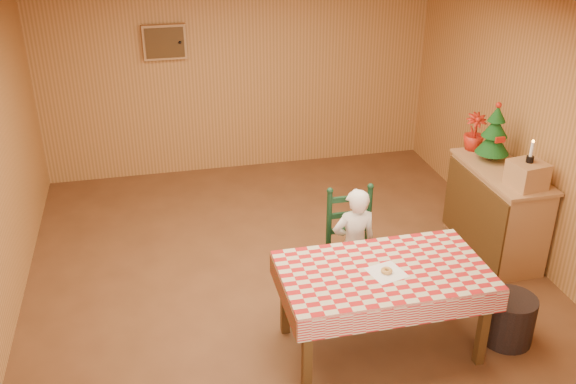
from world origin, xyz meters
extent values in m
plane|color=brown|center=(0.00, 0.00, 0.00)|extent=(6.00, 6.00, 0.00)
cube|color=#B87E42|center=(0.00, 3.00, 1.30)|extent=(5.00, 0.10, 2.60)
cube|color=#B87E42|center=(2.50, 0.00, 1.30)|extent=(0.10, 6.00, 2.60)
cube|color=#B17A41|center=(0.00, 0.00, 2.60)|extent=(5.00, 6.00, 0.10)
cube|color=tan|center=(-0.90, 2.94, 1.75)|extent=(0.52, 0.08, 0.42)
cube|color=#4C3014|center=(-0.90, 2.90, 1.75)|extent=(0.46, 0.02, 0.36)
sphere|color=black|center=(-0.72, 2.88, 1.75)|extent=(0.04, 0.04, 0.04)
cube|color=#4C3014|center=(0.51, -0.96, 0.72)|extent=(1.60, 0.90, 0.06)
cube|color=#4C3014|center=(-0.21, -1.33, 0.34)|extent=(0.07, 0.07, 0.69)
cube|color=#4C3014|center=(1.23, -1.33, 0.34)|extent=(0.07, 0.07, 0.69)
cube|color=#4C3014|center=(-0.21, -0.59, 0.34)|extent=(0.07, 0.07, 0.69)
cube|color=#4C3014|center=(1.23, -0.59, 0.34)|extent=(0.07, 0.07, 0.69)
cube|color=#B01717|center=(0.51, -0.96, 0.76)|extent=(1.64, 0.94, 0.02)
cube|color=#B01717|center=(0.51, -1.43, 0.66)|extent=(1.64, 0.02, 0.18)
cube|color=#B01717|center=(0.51, -0.49, 0.66)|extent=(1.64, 0.02, 0.18)
cube|color=#2B5828|center=(-0.31, -0.96, 0.66)|extent=(0.02, 0.94, 0.18)
cube|color=#2B5828|center=(1.33, -0.96, 0.66)|extent=(0.02, 0.94, 0.18)
cube|color=black|center=(0.51, -0.23, 0.43)|extent=(0.44, 0.40, 0.04)
cylinder|color=black|center=(0.32, -0.40, 0.21)|extent=(0.04, 0.04, 0.41)
cylinder|color=black|center=(0.70, -0.40, 0.21)|extent=(0.04, 0.04, 0.41)
cylinder|color=black|center=(0.32, -0.06, 0.21)|extent=(0.04, 0.04, 0.41)
cylinder|color=black|center=(0.70, -0.06, 0.21)|extent=(0.04, 0.04, 0.41)
cylinder|color=black|center=(0.32, -0.06, 0.75)|extent=(0.05, 0.05, 0.60)
sphere|color=black|center=(0.32, -0.06, 1.05)|extent=(0.06, 0.06, 0.06)
cylinder|color=black|center=(0.70, -0.06, 0.75)|extent=(0.05, 0.05, 0.60)
sphere|color=black|center=(0.70, -0.06, 1.05)|extent=(0.06, 0.06, 0.06)
cube|color=black|center=(0.51, -0.06, 0.63)|extent=(0.38, 0.03, 0.05)
cube|color=black|center=(0.51, -0.06, 0.79)|extent=(0.38, 0.03, 0.05)
cube|color=black|center=(0.51, -0.06, 0.95)|extent=(0.38, 0.03, 0.05)
imported|color=white|center=(0.51, -0.23, 0.56)|extent=(0.41, 0.27, 1.12)
cube|color=white|center=(0.51, -1.01, 0.77)|extent=(0.31, 0.31, 0.00)
torus|color=#C69147|center=(0.51, -1.01, 0.79)|extent=(0.11, 0.11, 0.03)
cube|color=tan|center=(2.21, 0.25, 0.45)|extent=(0.50, 1.20, 0.90)
cube|color=tan|center=(2.21, 0.25, 0.92)|extent=(0.54, 1.24, 0.03)
cube|color=#4C3014|center=(1.95, 0.25, 0.45)|extent=(0.02, 1.20, 0.80)
cube|color=tan|center=(2.21, -0.15, 1.06)|extent=(0.34, 0.34, 0.25)
cylinder|color=#4C3014|center=(2.21, 0.50, 0.97)|extent=(0.04, 0.04, 0.08)
cone|color=#0D3C12|center=(2.21, 0.50, 1.13)|extent=(0.34, 0.34, 0.24)
cone|color=#0D3C12|center=(2.21, 0.50, 1.29)|extent=(0.26, 0.26, 0.20)
cone|color=#0D3C12|center=(2.21, 0.50, 1.43)|extent=(0.18, 0.18, 0.16)
sphere|color=#AF1E10|center=(2.21, 0.50, 1.52)|extent=(0.06, 0.06, 0.06)
cube|color=#AF1E10|center=(2.19, 0.35, 1.21)|extent=(0.10, 0.02, 0.06)
sphere|color=#AF1E10|center=(2.29, 0.44, 1.16)|extent=(0.04, 0.04, 0.04)
sphere|color=#AF1E10|center=(2.14, 0.55, 1.23)|extent=(0.04, 0.04, 0.04)
sphere|color=#AF1E10|center=(2.25, 0.59, 1.33)|extent=(0.04, 0.04, 0.04)
imported|color=#AF1E10|center=(2.16, 0.80, 1.13)|extent=(0.26, 0.26, 0.40)
cylinder|color=black|center=(2.21, -0.15, 1.21)|extent=(0.07, 0.07, 0.06)
cylinder|color=white|center=(2.21, -0.15, 1.31)|extent=(0.03, 0.03, 0.14)
sphere|color=orange|center=(2.21, -0.15, 1.39)|extent=(0.02, 0.02, 0.02)
cylinder|color=black|center=(1.60, -1.11, 0.21)|extent=(0.47, 0.47, 0.42)
camera|label=1|loc=(-1.18, -4.94, 3.56)|focal=40.00mm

